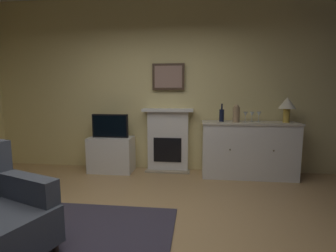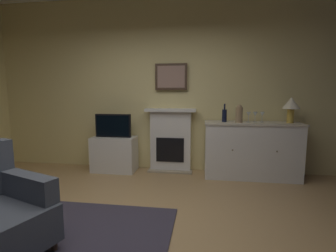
{
  "view_description": "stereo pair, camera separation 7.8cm",
  "coord_description": "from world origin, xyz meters",
  "px_view_note": "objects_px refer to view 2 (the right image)",
  "views": [
    {
      "loc": [
        0.65,
        -2.04,
        1.34
      ],
      "look_at": [
        0.36,
        0.57,
        1.0
      ],
      "focal_mm": 25.98,
      "sensor_mm": 36.0,
      "label": 1
    },
    {
      "loc": [
        0.73,
        -2.03,
        1.34
      ],
      "look_at": [
        0.36,
        0.57,
        1.0
      ],
      "focal_mm": 25.98,
      "sensor_mm": 36.0,
      "label": 2
    }
  ],
  "objects_px": {
    "fireplace_unit": "(171,140)",
    "wine_glass_right": "(262,115)",
    "table_lamp": "(291,105)",
    "wine_glass_left": "(248,115)",
    "wine_glass_center": "(255,115)",
    "framed_picture": "(171,77)",
    "vase_decorative": "(239,114)",
    "wine_bottle": "(224,115)",
    "sideboard_cabinet": "(251,150)",
    "tv_set": "(113,126)",
    "tv_cabinet": "(115,154)"
  },
  "relations": [
    {
      "from": "wine_glass_right",
      "to": "vase_decorative",
      "type": "distance_m",
      "value": 0.38
    },
    {
      "from": "tv_cabinet",
      "to": "tv_set",
      "type": "height_order",
      "value": "tv_set"
    },
    {
      "from": "fireplace_unit",
      "to": "tv_cabinet",
      "type": "bearing_deg",
      "value": -170.55
    },
    {
      "from": "wine_glass_right",
      "to": "tv_set",
      "type": "height_order",
      "value": "wine_glass_right"
    },
    {
      "from": "table_lamp",
      "to": "wine_glass_right",
      "type": "xyz_separation_m",
      "value": [
        -0.41,
        0.03,
        -0.16
      ]
    },
    {
      "from": "wine_bottle",
      "to": "tv_cabinet",
      "type": "bearing_deg",
      "value": 179.7
    },
    {
      "from": "wine_glass_center",
      "to": "wine_glass_left",
      "type": "bearing_deg",
      "value": -157.66
    },
    {
      "from": "table_lamp",
      "to": "wine_glass_center",
      "type": "distance_m",
      "value": 0.54
    },
    {
      "from": "framed_picture",
      "to": "wine_glass_right",
      "type": "xyz_separation_m",
      "value": [
        1.48,
        -0.19,
        -0.62
      ]
    },
    {
      "from": "fireplace_unit",
      "to": "wine_bottle",
      "type": "relative_size",
      "value": 3.79
    },
    {
      "from": "framed_picture",
      "to": "vase_decorative",
      "type": "relative_size",
      "value": 1.96
    },
    {
      "from": "table_lamp",
      "to": "wine_glass_left",
      "type": "distance_m",
      "value": 0.65
    },
    {
      "from": "wine_bottle",
      "to": "tv_cabinet",
      "type": "xyz_separation_m",
      "value": [
        -1.87,
        0.01,
        -0.71
      ]
    },
    {
      "from": "framed_picture",
      "to": "wine_glass_left",
      "type": "relative_size",
      "value": 3.33
    },
    {
      "from": "fireplace_unit",
      "to": "table_lamp",
      "type": "xyz_separation_m",
      "value": [
        1.89,
        -0.18,
        0.63
      ]
    },
    {
      "from": "fireplace_unit",
      "to": "wine_bottle",
      "type": "bearing_deg",
      "value": -10.89
    },
    {
      "from": "wine_glass_left",
      "to": "wine_bottle",
      "type": "bearing_deg",
      "value": 174.65
    },
    {
      "from": "wine_glass_right",
      "to": "vase_decorative",
      "type": "relative_size",
      "value": 0.59
    },
    {
      "from": "sideboard_cabinet",
      "to": "wine_glass_right",
      "type": "bearing_deg",
      "value": 11.94
    },
    {
      "from": "framed_picture",
      "to": "tv_set",
      "type": "distance_m",
      "value": 1.3
    },
    {
      "from": "wine_glass_left",
      "to": "tv_cabinet",
      "type": "bearing_deg",
      "value": 178.87
    },
    {
      "from": "fireplace_unit",
      "to": "wine_glass_right",
      "type": "xyz_separation_m",
      "value": [
        1.48,
        -0.15,
        0.48
      ]
    },
    {
      "from": "wine_glass_center",
      "to": "tv_set",
      "type": "bearing_deg",
      "value": -179.41
    },
    {
      "from": "table_lamp",
      "to": "fireplace_unit",
      "type": "bearing_deg",
      "value": 174.65
    },
    {
      "from": "wine_glass_left",
      "to": "wine_glass_right",
      "type": "bearing_deg",
      "value": 15.28
    },
    {
      "from": "tv_set",
      "to": "table_lamp",
      "type": "bearing_deg",
      "value": 0.16
    },
    {
      "from": "wine_glass_right",
      "to": "tv_cabinet",
      "type": "height_order",
      "value": "wine_glass_right"
    },
    {
      "from": "wine_bottle",
      "to": "vase_decorative",
      "type": "bearing_deg",
      "value": -14.09
    },
    {
      "from": "wine_bottle",
      "to": "wine_glass_left",
      "type": "bearing_deg",
      "value": -5.35
    },
    {
      "from": "wine_glass_center",
      "to": "wine_bottle",
      "type": "bearing_deg",
      "value": -178.7
    },
    {
      "from": "table_lamp",
      "to": "wine_glass_right",
      "type": "height_order",
      "value": "table_lamp"
    },
    {
      "from": "fireplace_unit",
      "to": "vase_decorative",
      "type": "height_order",
      "value": "vase_decorative"
    },
    {
      "from": "wine_bottle",
      "to": "fireplace_unit",
      "type": "bearing_deg",
      "value": 169.11
    },
    {
      "from": "sideboard_cabinet",
      "to": "wine_bottle",
      "type": "height_order",
      "value": "wine_bottle"
    },
    {
      "from": "wine_glass_left",
      "to": "wine_glass_center",
      "type": "xyz_separation_m",
      "value": [
        0.11,
        0.05,
        0.0
      ]
    },
    {
      "from": "tv_cabinet",
      "to": "wine_glass_center",
      "type": "bearing_deg",
      "value": 0.03
    },
    {
      "from": "fireplace_unit",
      "to": "framed_picture",
      "type": "bearing_deg",
      "value": 90.0
    },
    {
      "from": "wine_glass_left",
      "to": "tv_set",
      "type": "distance_m",
      "value": 2.25
    },
    {
      "from": "sideboard_cabinet",
      "to": "wine_glass_center",
      "type": "relative_size",
      "value": 9.08
    },
    {
      "from": "wine_bottle",
      "to": "wine_glass_left",
      "type": "relative_size",
      "value": 1.76
    },
    {
      "from": "tv_cabinet",
      "to": "table_lamp",
      "type": "bearing_deg",
      "value": -0.3
    },
    {
      "from": "fireplace_unit",
      "to": "wine_glass_right",
      "type": "relative_size",
      "value": 6.67
    },
    {
      "from": "framed_picture",
      "to": "sideboard_cabinet",
      "type": "bearing_deg",
      "value": -9.47
    },
    {
      "from": "wine_bottle",
      "to": "table_lamp",
      "type": "bearing_deg",
      "value": -0.3
    },
    {
      "from": "sideboard_cabinet",
      "to": "vase_decorative",
      "type": "xyz_separation_m",
      "value": [
        -0.22,
        -0.05,
        0.59
      ]
    },
    {
      "from": "fireplace_unit",
      "to": "vase_decorative",
      "type": "relative_size",
      "value": 3.91
    },
    {
      "from": "vase_decorative",
      "to": "tv_cabinet",
      "type": "bearing_deg",
      "value": 178.22
    },
    {
      "from": "wine_glass_center",
      "to": "vase_decorative",
      "type": "distance_m",
      "value": 0.27
    },
    {
      "from": "framed_picture",
      "to": "tv_set",
      "type": "bearing_deg",
      "value": -166.69
    },
    {
      "from": "table_lamp",
      "to": "tv_set",
      "type": "distance_m",
      "value": 2.89
    }
  ]
}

